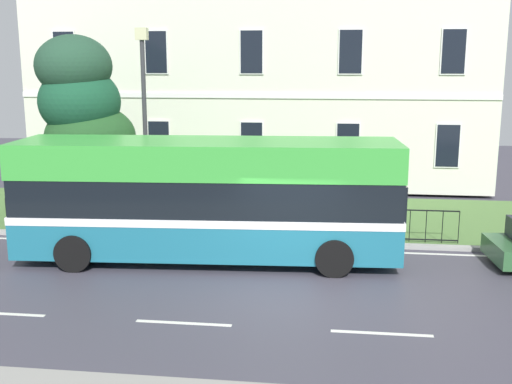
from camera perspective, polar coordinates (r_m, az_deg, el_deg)
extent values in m
cube|color=#403E4A|center=(14.39, 2.91, -9.64)|extent=(60.00, 56.00, 0.06)
cube|color=silver|center=(17.82, 3.78, -5.27)|extent=(54.00, 0.14, 0.01)
cube|color=silver|center=(14.46, -22.56, -10.32)|extent=(2.00, 0.12, 0.01)
cube|color=silver|center=(13.02, -6.70, -11.92)|extent=(2.00, 0.12, 0.01)
cube|color=silver|center=(12.73, 11.53, -12.66)|extent=(2.00, 0.12, 0.01)
cube|color=#9E9E99|center=(18.25, 3.87, -4.67)|extent=(57.00, 0.24, 0.12)
cube|color=#50773C|center=(21.35, 4.37, -2.24)|extent=(57.00, 6.19, 0.12)
cube|color=silver|center=(29.65, 0.85, 13.16)|extent=(19.22, 9.71, 11.62)
cube|color=white|center=(24.82, -0.41, 8.88)|extent=(19.22, 0.06, 0.20)
cube|color=#2D333D|center=(25.10, -0.40, 2.61)|extent=(1.10, 0.06, 2.20)
cube|color=white|center=(27.07, -16.82, 4.63)|extent=(0.96, 0.04, 1.74)
cube|color=black|center=(27.05, -16.83, 4.63)|extent=(0.86, 0.03, 1.64)
cube|color=white|center=(25.76, -8.94, 4.65)|extent=(0.96, 0.04, 1.74)
cube|color=black|center=(25.74, -8.95, 4.65)|extent=(0.86, 0.03, 1.64)
cube|color=white|center=(24.98, -0.40, 4.57)|extent=(0.96, 0.04, 1.74)
cube|color=black|center=(24.96, -0.41, 4.57)|extent=(0.86, 0.03, 1.64)
cube|color=white|center=(24.77, 8.47, 4.39)|extent=(0.96, 0.04, 1.74)
cube|color=black|center=(24.75, 8.47, 4.38)|extent=(0.86, 0.03, 1.64)
cube|color=white|center=(25.16, 17.28, 4.10)|extent=(0.96, 0.04, 1.74)
cube|color=black|center=(25.14, 17.29, 4.09)|extent=(0.86, 0.03, 1.64)
cube|color=white|center=(26.89, -17.28, 12.21)|extent=(0.96, 0.04, 1.74)
cube|color=black|center=(26.87, -17.29, 12.21)|extent=(0.86, 0.03, 1.64)
cube|color=white|center=(25.57, -9.20, 12.63)|extent=(0.96, 0.04, 1.74)
cube|color=black|center=(25.55, -9.21, 12.63)|extent=(0.86, 0.03, 1.64)
cube|color=white|center=(24.78, -0.41, 12.81)|extent=(0.96, 0.04, 1.74)
cube|color=black|center=(24.76, -0.42, 12.81)|extent=(0.86, 0.03, 1.64)
cube|color=white|center=(24.58, 8.73, 12.68)|extent=(0.96, 0.04, 1.74)
cube|color=black|center=(24.56, 8.73, 12.68)|extent=(0.86, 0.03, 1.64)
cube|color=white|center=(24.97, 17.79, 12.25)|extent=(0.96, 0.04, 1.74)
cube|color=black|center=(24.95, 17.80, 12.25)|extent=(0.86, 0.03, 1.64)
cube|color=black|center=(18.53, -3.14, -1.18)|extent=(13.82, 0.04, 0.04)
cube|color=black|center=(18.74, -3.11, -3.78)|extent=(13.82, 0.04, 0.04)
cylinder|color=black|center=(20.97, -22.06, -1.84)|extent=(0.02, 0.02, 0.95)
cylinder|color=black|center=(20.75, -20.95, -1.89)|extent=(0.02, 0.02, 0.95)
cylinder|color=black|center=(20.54, -19.81, -1.94)|extent=(0.02, 0.02, 0.95)
cylinder|color=black|center=(20.34, -18.65, -2.00)|extent=(0.02, 0.02, 0.95)
cylinder|color=black|center=(20.15, -17.47, -2.05)|extent=(0.02, 0.02, 0.95)
cylinder|color=black|center=(19.96, -16.27, -2.10)|extent=(0.02, 0.02, 0.95)
cylinder|color=black|center=(19.78, -15.04, -2.15)|extent=(0.02, 0.02, 0.95)
cylinder|color=black|center=(19.62, -13.79, -2.20)|extent=(0.02, 0.02, 0.95)
cylinder|color=black|center=(19.46, -12.52, -2.26)|extent=(0.02, 0.02, 0.95)
cylinder|color=black|center=(19.31, -11.23, -2.31)|extent=(0.02, 0.02, 0.95)
cylinder|color=black|center=(19.17, -9.92, -2.36)|extent=(0.02, 0.02, 0.95)
cylinder|color=black|center=(19.04, -8.59, -2.41)|extent=(0.02, 0.02, 0.95)
cylinder|color=black|center=(18.93, -7.25, -2.46)|extent=(0.02, 0.02, 0.95)
cylinder|color=black|center=(18.82, -5.89, -2.51)|extent=(0.02, 0.02, 0.95)
cylinder|color=black|center=(18.72, -4.51, -2.56)|extent=(0.02, 0.02, 0.95)
cylinder|color=black|center=(18.64, -3.12, -2.61)|extent=(0.02, 0.02, 0.95)
cylinder|color=black|center=(18.56, -1.72, -2.65)|extent=(0.02, 0.02, 0.95)
cylinder|color=black|center=(18.50, -0.31, -2.70)|extent=(0.02, 0.02, 0.95)
cylinder|color=black|center=(18.45, 1.11, -2.74)|extent=(0.02, 0.02, 0.95)
cylinder|color=black|center=(18.41, 2.54, -2.78)|extent=(0.02, 0.02, 0.95)
cylinder|color=black|center=(18.38, 3.97, -2.82)|extent=(0.02, 0.02, 0.95)
cylinder|color=black|center=(18.36, 5.41, -2.86)|extent=(0.02, 0.02, 0.95)
cylinder|color=black|center=(18.36, 6.85, -2.90)|extent=(0.02, 0.02, 0.95)
cylinder|color=black|center=(18.36, 8.29, -2.94)|extent=(0.02, 0.02, 0.95)
cylinder|color=black|center=(18.38, 9.72, -2.97)|extent=(0.02, 0.02, 0.95)
cylinder|color=black|center=(18.41, 11.16, -3.00)|extent=(0.02, 0.02, 0.95)
cylinder|color=black|center=(18.45, 12.59, -3.03)|extent=(0.02, 0.02, 0.95)
cylinder|color=black|center=(18.50, 14.01, -3.06)|extent=(0.02, 0.02, 0.95)
cylinder|color=black|center=(18.56, 15.42, -3.08)|extent=(0.02, 0.02, 0.95)
cylinder|color=black|center=(18.64, 16.83, -3.11)|extent=(0.02, 0.02, 0.95)
cylinder|color=black|center=(18.72, 18.22, -3.13)|extent=(0.02, 0.02, 0.95)
cylinder|color=#423328|center=(22.87, -15.28, 0.96)|extent=(0.51, 0.51, 1.95)
ellipsoid|color=#1A4C2D|center=(22.81, -15.70, 1.90)|extent=(3.94, 3.94, 2.14)
ellipsoid|color=#214C23|center=(22.65, -15.03, 4.99)|extent=(3.15, 3.15, 2.26)
ellipsoid|color=#184A30|center=(22.49, -15.96, 8.02)|extent=(2.81, 2.81, 2.42)
ellipsoid|color=#224430|center=(22.41, -16.48, 11.10)|extent=(2.60, 2.60, 2.12)
cube|color=#1D6880|center=(16.71, -4.41, -3.60)|extent=(10.17, 3.08, 1.07)
cube|color=white|center=(16.59, -4.44, -1.95)|extent=(10.19, 3.10, 0.20)
cube|color=black|center=(16.47, -4.47, -0.10)|extent=(10.08, 3.03, 1.01)
cube|color=green|center=(16.30, -4.52, 3.18)|extent=(10.17, 3.08, 0.89)
cube|color=black|center=(16.56, 13.07, -0.49)|extent=(0.19, 2.06, 0.93)
cube|color=black|center=(16.39, 13.22, 2.79)|extent=(0.17, 1.77, 0.57)
cylinder|color=silver|center=(17.62, 12.46, -4.11)|extent=(0.05, 0.20, 0.20)
cylinder|color=silver|center=(16.14, 13.30, -5.63)|extent=(0.05, 0.20, 0.20)
cylinder|color=black|center=(17.81, 6.76, -3.74)|extent=(0.98, 0.36, 0.96)
cylinder|color=black|center=(15.56, 7.24, -6.06)|extent=(0.98, 0.36, 0.96)
cylinder|color=black|center=(18.63, -14.05, -3.32)|extent=(0.98, 0.36, 0.96)
cylinder|color=black|center=(16.49, -16.49, -5.42)|extent=(0.98, 0.36, 0.96)
cylinder|color=black|center=(18.40, 22.27, -4.64)|extent=(0.61, 0.23, 0.60)
cylinder|color=#333338|center=(19.66, -10.17, 5.17)|extent=(0.14, 0.14, 5.80)
cube|color=beige|center=(19.55, -10.51, 14.16)|extent=(0.36, 0.24, 0.36)
cylinder|color=#4C4742|center=(19.31, 10.37, -2.18)|extent=(0.53, 0.53, 1.01)
ellipsoid|color=black|center=(19.18, 10.44, -0.43)|extent=(0.54, 0.54, 0.19)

